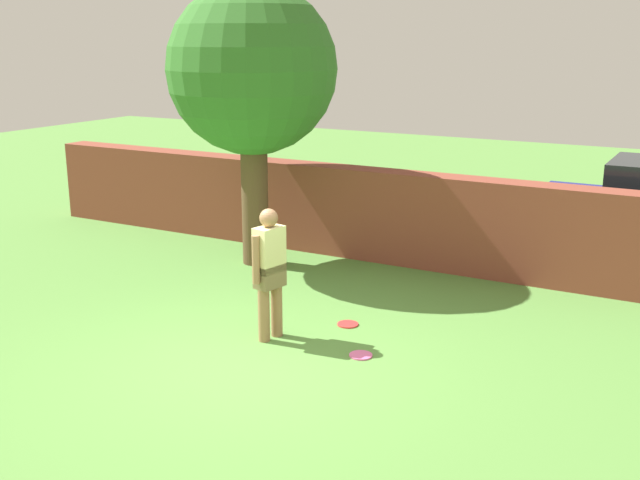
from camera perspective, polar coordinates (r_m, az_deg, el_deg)
name	(u,v)px	position (r m, az deg, el deg)	size (l,w,h in m)	color
ground_plane	(247,365)	(8.67, -5.46, -9.33)	(40.00, 40.00, 0.00)	#568C3D
brick_wall	(323,208)	(12.89, 0.26, 2.40)	(11.47, 0.50, 1.48)	brown
tree	(252,72)	(11.91, -5.12, 12.44)	(2.62, 2.62, 4.39)	brown
person	(270,268)	(9.08, -3.80, -2.10)	(0.29, 0.53, 1.62)	#9E704C
frisbee_red	(348,324)	(9.77, 2.10, -6.33)	(0.27, 0.27, 0.02)	red
frisbee_pink	(361,355)	(8.88, 3.08, -8.62)	(0.27, 0.27, 0.02)	pink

